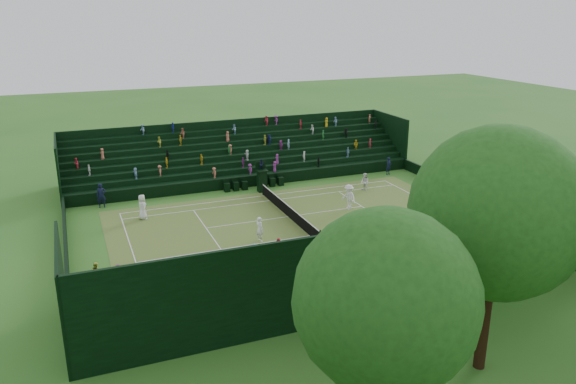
% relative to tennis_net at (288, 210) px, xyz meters
% --- Properties ---
extents(ground, '(160.00, 160.00, 0.00)m').
position_rel_tennis_net_xyz_m(ground, '(0.00, 0.00, -0.53)').
color(ground, '#2A6820').
rests_on(ground, ground).
extents(court_surface, '(12.97, 26.77, 0.01)m').
position_rel_tennis_net_xyz_m(court_surface, '(0.00, 0.00, -0.52)').
color(court_surface, '#437E2A').
rests_on(court_surface, ground).
extents(perimeter_wall_north, '(17.17, 0.20, 1.00)m').
position_rel_tennis_net_xyz_m(perimeter_wall_north, '(0.00, 15.88, -0.03)').
color(perimeter_wall_north, black).
rests_on(perimeter_wall_north, ground).
extents(perimeter_wall_south, '(17.17, 0.20, 1.00)m').
position_rel_tennis_net_xyz_m(perimeter_wall_south, '(0.00, -15.88, -0.03)').
color(perimeter_wall_south, black).
rests_on(perimeter_wall_south, ground).
extents(perimeter_wall_east, '(0.20, 31.77, 1.00)m').
position_rel_tennis_net_xyz_m(perimeter_wall_east, '(8.48, 0.00, -0.03)').
color(perimeter_wall_east, black).
rests_on(perimeter_wall_east, ground).
extents(perimeter_wall_west, '(0.20, 31.77, 1.00)m').
position_rel_tennis_net_xyz_m(perimeter_wall_west, '(-8.48, 0.00, -0.03)').
color(perimeter_wall_west, black).
rests_on(perimeter_wall_west, ground).
extents(north_grandstand, '(6.60, 32.00, 4.90)m').
position_rel_tennis_net_xyz_m(north_grandstand, '(12.66, 0.00, 1.02)').
color(north_grandstand, black).
rests_on(north_grandstand, ground).
extents(south_grandstand, '(6.60, 32.00, 4.90)m').
position_rel_tennis_net_xyz_m(south_grandstand, '(-12.66, 0.00, 1.02)').
color(south_grandstand, black).
rests_on(south_grandstand, ground).
extents(tennis_net, '(11.67, 0.10, 1.06)m').
position_rel_tennis_net_xyz_m(tennis_net, '(0.00, 0.00, 0.00)').
color(tennis_net, black).
rests_on(tennis_net, ground).
extents(umpire_chair, '(0.93, 0.93, 2.91)m').
position_rel_tennis_net_xyz_m(umpire_chair, '(-6.73, 0.25, 0.72)').
color(umpire_chair, black).
rests_on(umpire_chair, ground).
extents(courtside_chairs, '(0.51, 5.48, 1.10)m').
position_rel_tennis_net_xyz_m(courtside_chairs, '(-7.85, -0.10, -0.11)').
color(courtside_chairs, black).
rests_on(courtside_chairs, ground).
extents(player_near_west, '(1.04, 0.78, 1.93)m').
position_rel_tennis_net_xyz_m(player_near_west, '(-3.65, -10.35, 0.44)').
color(player_near_west, white).
rests_on(player_near_west, ground).
extents(player_near_east, '(0.75, 0.64, 1.75)m').
position_rel_tennis_net_xyz_m(player_near_east, '(3.68, -3.55, 0.35)').
color(player_near_east, white).
rests_on(player_near_east, ground).
extents(player_far_west, '(0.83, 0.67, 1.58)m').
position_rel_tennis_net_xyz_m(player_far_west, '(-3.60, 8.65, 0.26)').
color(player_far_west, white).
rests_on(player_far_west, ground).
extents(player_far_east, '(1.47, 1.12, 2.02)m').
position_rel_tennis_net_xyz_m(player_far_east, '(0.09, 5.14, 0.48)').
color(player_far_east, white).
rests_on(player_far_east, ground).
extents(line_judge_north, '(0.61, 0.73, 1.70)m').
position_rel_tennis_net_xyz_m(line_judge_north, '(-7.28, 13.31, 0.32)').
color(line_judge_north, black).
rests_on(line_judge_north, ground).
extents(line_judge_south, '(0.48, 0.73, 1.99)m').
position_rel_tennis_net_xyz_m(line_judge_south, '(-7.56, -13.01, 0.47)').
color(line_judge_south, black).
rests_on(line_judge_south, ground).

